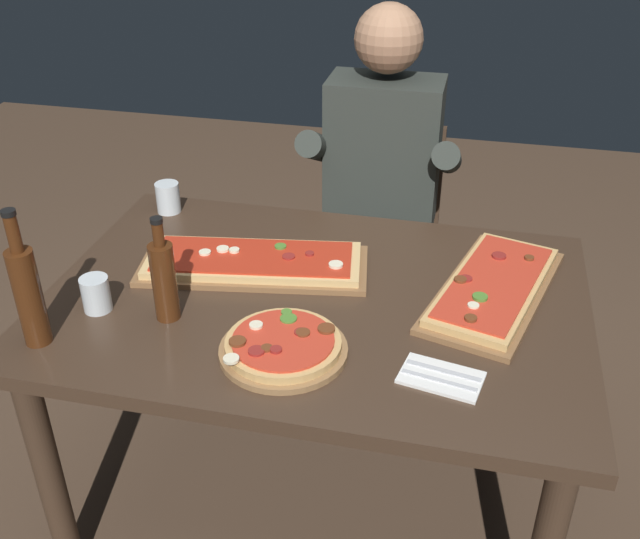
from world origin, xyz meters
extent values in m
plane|color=#4C3828|center=(0.00, 0.00, 0.00)|extent=(6.40, 6.40, 0.00)
cube|color=#3D2B1E|center=(0.00, 0.00, 0.72)|extent=(1.40, 0.96, 0.04)
cylinder|color=#3D2B1E|center=(-0.62, -0.40, 0.35)|extent=(0.07, 0.07, 0.70)
cylinder|color=#3D2B1E|center=(-0.62, 0.40, 0.35)|extent=(0.07, 0.07, 0.70)
cylinder|color=#3D2B1E|center=(0.62, 0.40, 0.35)|extent=(0.07, 0.07, 0.70)
cube|color=brown|center=(-0.20, 0.09, 0.75)|extent=(0.66, 0.34, 0.02)
cube|color=#DBB270|center=(-0.20, 0.09, 0.77)|extent=(0.61, 0.30, 0.02)
cube|color=#B72D19|center=(-0.20, 0.09, 0.78)|extent=(0.56, 0.27, 0.01)
cylinder|color=#4C7F2D|center=(-0.14, 0.16, 0.78)|extent=(0.03, 0.03, 0.01)
cylinder|color=beige|center=(-0.33, 0.08, 0.79)|extent=(0.03, 0.03, 0.01)
cylinder|color=maroon|center=(-0.05, 0.13, 0.79)|extent=(0.02, 0.02, 0.01)
cylinder|color=beige|center=(0.03, 0.09, 0.79)|extent=(0.04, 0.04, 0.01)
cylinder|color=beige|center=(-0.29, 0.10, 0.79)|extent=(0.03, 0.03, 0.01)
cylinder|color=beige|center=(-0.26, 0.10, 0.79)|extent=(0.03, 0.03, 0.01)
cylinder|color=maroon|center=(-0.10, 0.11, 0.78)|extent=(0.03, 0.03, 0.01)
cube|color=brown|center=(0.45, 0.11, 0.75)|extent=(0.38, 0.59, 0.02)
cube|color=tan|center=(0.45, 0.11, 0.77)|extent=(0.34, 0.54, 0.02)
cube|color=red|center=(0.45, 0.11, 0.78)|extent=(0.31, 0.50, 0.01)
cylinder|color=brown|center=(0.40, -0.08, 0.79)|extent=(0.03, 0.03, 0.01)
cylinder|color=brown|center=(0.54, 0.24, 0.79)|extent=(0.03, 0.03, 0.01)
cylinder|color=maroon|center=(0.46, 0.24, 0.79)|extent=(0.04, 0.04, 0.01)
cylinder|color=brown|center=(0.36, 0.09, 0.79)|extent=(0.03, 0.03, 0.01)
cylinder|color=#4C7F2D|center=(0.42, 0.02, 0.79)|extent=(0.04, 0.04, 0.01)
cylinder|color=beige|center=(0.40, -0.02, 0.78)|extent=(0.03, 0.03, 0.00)
cylinder|color=maroon|center=(0.38, 0.10, 0.78)|extent=(0.03, 0.03, 0.00)
cylinder|color=olive|center=(-0.02, -0.26, 0.75)|extent=(0.30, 0.30, 0.02)
cylinder|color=tan|center=(-0.02, -0.26, 0.77)|extent=(0.27, 0.27, 0.02)
cylinder|color=red|center=(-0.02, -0.26, 0.78)|extent=(0.24, 0.24, 0.01)
cylinder|color=brown|center=(0.02, -0.23, 0.78)|extent=(0.03, 0.03, 0.00)
cylinder|color=brown|center=(-0.11, -0.29, 0.79)|extent=(0.04, 0.04, 0.01)
cylinder|color=brown|center=(0.07, -0.20, 0.79)|extent=(0.04, 0.04, 0.01)
cylinder|color=maroon|center=(-0.02, -0.30, 0.79)|extent=(0.03, 0.03, 0.01)
cylinder|color=brown|center=(-0.04, -0.30, 0.78)|extent=(0.03, 0.03, 0.01)
cylinder|color=maroon|center=(-0.06, -0.32, 0.78)|extent=(0.04, 0.04, 0.01)
cylinder|color=beige|center=(-0.11, -0.36, 0.79)|extent=(0.04, 0.04, 0.01)
cylinder|color=#4C7F2D|center=(-0.04, -0.15, 0.78)|extent=(0.03, 0.03, 0.00)
cylinder|color=beige|center=(-0.09, -0.22, 0.79)|extent=(0.03, 0.03, 0.01)
cylinder|color=#4C7F2D|center=(-0.03, -0.18, 0.78)|extent=(0.04, 0.04, 0.00)
cylinder|color=maroon|center=(0.02, -0.22, 0.78)|extent=(0.03, 0.03, 0.00)
cylinder|color=#47230F|center=(-0.60, -0.34, 0.86)|extent=(0.06, 0.06, 0.25)
cylinder|color=#47230F|center=(-0.60, -0.34, 1.03)|extent=(0.03, 0.03, 0.09)
cylinder|color=black|center=(-0.60, -0.34, 1.08)|extent=(0.03, 0.03, 0.01)
cylinder|color=#47230F|center=(-0.34, -0.18, 0.84)|extent=(0.06, 0.06, 0.20)
cylinder|color=#47230F|center=(-0.34, -0.18, 0.97)|extent=(0.03, 0.03, 0.06)
cylinder|color=black|center=(-0.34, -0.18, 1.01)|extent=(0.03, 0.03, 0.01)
cylinder|color=silver|center=(-0.57, 0.38, 0.79)|extent=(0.08, 0.08, 0.10)
cylinder|color=silver|center=(-0.57, 0.38, 0.75)|extent=(0.06, 0.06, 0.02)
cylinder|color=silver|center=(-0.52, -0.18, 0.79)|extent=(0.07, 0.07, 0.09)
cylinder|color=#5B3814|center=(-0.52, -0.18, 0.75)|extent=(0.06, 0.06, 0.03)
cube|color=white|center=(0.35, -0.27, 0.74)|extent=(0.20, 0.14, 0.01)
cube|color=silver|center=(0.34, -0.29, 0.75)|extent=(0.17, 0.04, 0.00)
cube|color=silver|center=(0.35, -0.25, 0.75)|extent=(0.17, 0.05, 0.00)
cube|color=#3D2B1E|center=(0.06, 0.78, 0.43)|extent=(0.44, 0.44, 0.04)
cube|color=#3D2B1E|center=(0.06, 0.98, 0.66)|extent=(0.40, 0.04, 0.42)
cylinder|color=#3D2B1E|center=(-0.13, 0.59, 0.21)|extent=(0.04, 0.04, 0.41)
cylinder|color=#3D2B1E|center=(0.25, 0.59, 0.21)|extent=(0.04, 0.04, 0.41)
cylinder|color=#3D2B1E|center=(-0.13, 0.97, 0.21)|extent=(0.04, 0.04, 0.41)
cylinder|color=#3D2B1E|center=(0.25, 0.97, 0.21)|extent=(0.04, 0.04, 0.41)
cylinder|color=#23232D|center=(-0.04, 0.60, 0.23)|extent=(0.11, 0.11, 0.45)
cylinder|color=#23232D|center=(0.16, 0.60, 0.23)|extent=(0.11, 0.11, 0.45)
cube|color=#23232D|center=(0.06, 0.68, 0.51)|extent=(0.34, 0.40, 0.12)
cube|color=#2D332D|center=(0.06, 0.78, 0.83)|extent=(0.38, 0.22, 0.52)
sphere|color=#A37556|center=(0.06, 0.78, 1.22)|extent=(0.22, 0.22, 0.22)
cylinder|color=#2D332D|center=(-0.16, 0.73, 0.86)|extent=(0.09, 0.31, 0.21)
cylinder|color=#2D332D|center=(0.28, 0.73, 0.86)|extent=(0.09, 0.31, 0.21)
camera|label=1|loc=(0.37, -1.56, 1.79)|focal=41.05mm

